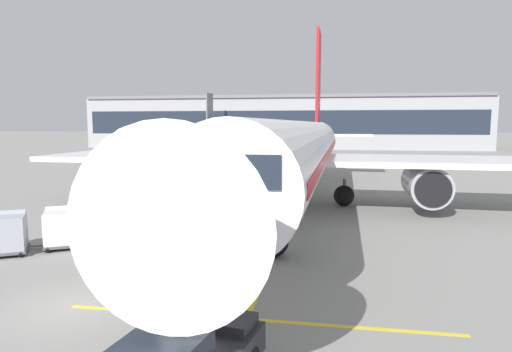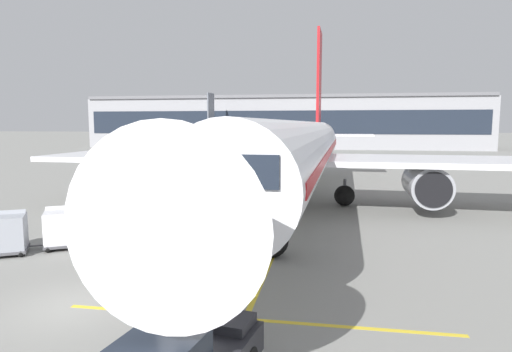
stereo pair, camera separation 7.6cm
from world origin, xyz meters
name	(u,v)px [view 1 (the left image)]	position (x,y,z in m)	size (l,w,h in m)	color
ground_plane	(77,305)	(0.00, 0.00, 0.00)	(600.00, 600.00, 0.00)	gray
parked_airplane	(300,152)	(5.94, 18.34, 3.89)	(37.50, 48.26, 16.06)	white
belt_loader	(198,217)	(1.03, 10.04, 0.81)	(5.33, 3.91, 2.57)	#A3A8B2
baggage_cart_lead	(127,224)	(-1.71, 7.18, 1.00)	(2.75, 2.39, 1.91)	#515156
baggage_cart_second	(66,227)	(-4.27, 6.15, 1.00)	(2.75, 2.39, 1.91)	#515156
baggage_cart_third	(2,233)	(-6.39, 4.54, 1.00)	(2.75, 2.39, 1.91)	#515156
ground_crew_by_loader	(188,219)	(0.91, 8.63, 1.00)	(0.26, 0.57, 1.74)	#514C42
ground_crew_by_carts	(201,213)	(1.12, 10.26, 1.00)	(0.45, 0.43, 1.74)	#333847
safety_cone_engine_keepout	(178,210)	(-1.57, 14.06, 0.36)	(0.66, 0.66, 0.74)	black
apron_guidance_line_lead_in	(294,209)	(5.59, 17.49, 0.00)	(0.20, 110.00, 0.01)	yellow
apron_guidance_line_stop_bar	(256,320)	(5.91, -0.10, 0.00)	(12.00, 0.20, 0.01)	yellow
terminal_building	(281,122)	(-4.23, 98.20, 6.21)	(94.62, 19.15, 12.53)	#939399
distant_airplane	(179,137)	(-20.23, 67.56, 3.42)	(28.21, 37.35, 12.54)	silver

